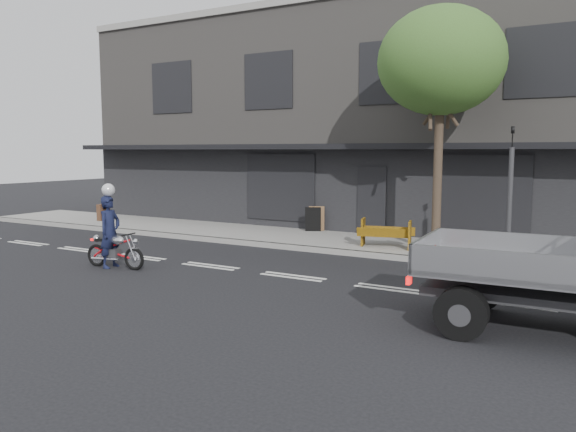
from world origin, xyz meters
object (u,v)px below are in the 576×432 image
Objects in this scene: construction_barrier at (383,234)px; sandwich_board at (313,219)px; traffic_light_pole at (510,203)px; rider at (110,232)px; street_tree at (441,62)px; motorcycle at (115,250)px.

sandwich_board is at bearing 148.29° from construction_barrier.
construction_barrier is 1.77× the size of sandwich_board.
traffic_light_pole is 9.90m from rider.
rider is at bearing -140.43° from street_tree.
sandwich_board is (-6.65, 2.49, -1.08)m from traffic_light_pole.
motorcycle is at bearing -134.99° from construction_barrier.
construction_barrier reaches higher than motorcycle.
traffic_light_pole is (2.00, -0.85, -3.63)m from street_tree.
traffic_light_pole is at bearing -7.95° from construction_barrier.
rider reaches higher than sandwich_board.
construction_barrier is (-1.39, -0.38, -4.71)m from street_tree.
motorcycle is 7.29m from construction_barrier.
rider is at bearing 174.37° from motorcycle.
construction_barrier is at bearing -164.82° from street_tree.
rider is at bearing -135.82° from construction_barrier.
traffic_light_pole is at bearing 23.08° from motorcycle.
traffic_light_pole is at bearing -23.03° from street_tree.
street_tree is 4.23m from traffic_light_pole.
street_tree is at bearing 156.97° from traffic_light_pole.
street_tree is 6.81m from sandwich_board.
street_tree is 4.92m from construction_barrier.
motorcycle is 2.07× the size of sandwich_board.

